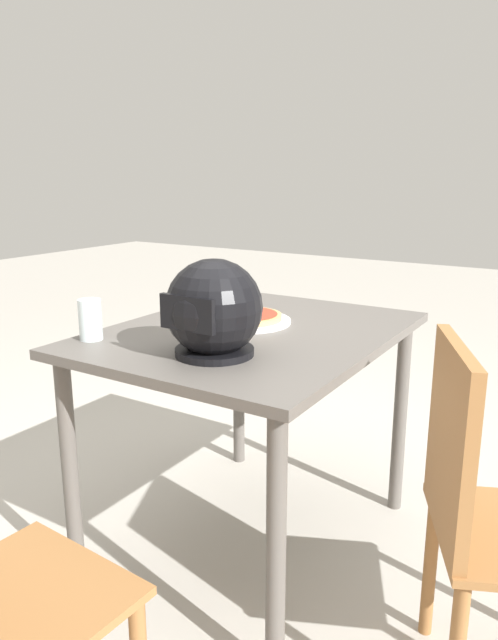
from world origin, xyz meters
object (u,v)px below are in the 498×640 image
Objects in this scene: motorcycle_helmet at (214,310)px; pizza at (245,315)px; dining_table at (252,358)px; drinking_glass at (90,320)px; chair_side at (486,507)px.

pizza is at bearing -70.91° from motorcycle_helmet.
dining_table is 0.38m from motorcycle_helmet.
drinking_glass is (0.35, 0.36, 0.16)m from dining_table.
pizza is at bearing -18.89° from chair_side.
dining_table is 3.97× the size of motorcycle_helmet.
motorcycle_helmet is 0.84m from chair_side.
chair_side reaches higher than pizza.
dining_table is at bearing 137.18° from pizza.
dining_table is 0.84m from chair_side.
pizza is 0.51m from drinking_glass.
drinking_glass reaches higher than pizza.
pizza is 0.27× the size of chair_side.
drinking_glass reaches higher than chair_side.
motorcycle_helmet reaches higher than dining_table.
motorcycle_helmet is (-0.12, 0.36, 0.10)m from pizza.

